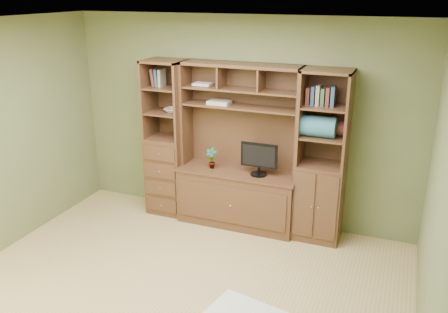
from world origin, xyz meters
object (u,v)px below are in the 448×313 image
at_px(left_tower, 167,139).
at_px(monitor, 259,153).
at_px(right_tower, 322,158).
at_px(center_hutch, 238,148).

height_order(left_tower, monitor, left_tower).
distance_m(right_tower, monitor, 0.74).
distance_m(center_hutch, monitor, 0.29).
bearing_deg(left_tower, monitor, -3.34).
relative_size(center_hutch, monitor, 3.68).
height_order(left_tower, right_tower, same).
xyz_separation_m(center_hutch, right_tower, (1.02, 0.04, 0.00)).
xyz_separation_m(left_tower, monitor, (1.28, -0.07, -0.02)).
height_order(right_tower, monitor, right_tower).
relative_size(left_tower, monitor, 3.68).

